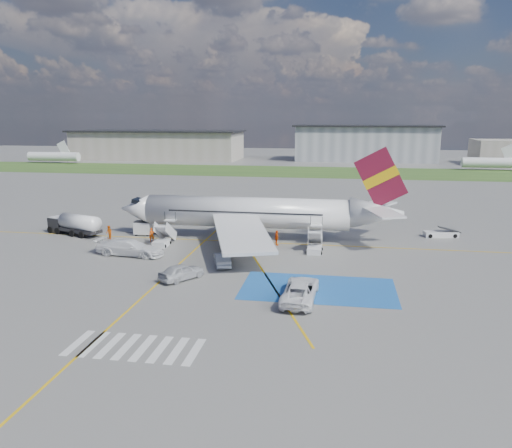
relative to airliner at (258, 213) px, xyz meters
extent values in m
plane|color=#60605E|center=(-1.51, -14.00, -3.39)|extent=(400.00, 400.00, 0.00)
cube|color=#2D4C1E|center=(-1.51, 81.00, -3.39)|extent=(400.00, 30.00, 0.01)
cube|color=gold|center=(-1.51, -2.00, -3.39)|extent=(120.00, 0.20, 0.01)
cube|color=gold|center=(-6.51, -24.00, -3.39)|extent=(0.20, 60.00, 0.01)
cube|color=gold|center=(-1.51, -2.00, -3.39)|extent=(20.71, 56.45, 0.01)
cube|color=#1B56A5|center=(8.49, -18.00, -3.39)|extent=(14.00, 8.00, 0.01)
cube|color=silver|center=(-7.51, -32.00, -3.39)|extent=(0.60, 4.00, 0.01)
cube|color=silver|center=(-6.31, -32.00, -3.39)|extent=(0.60, 4.00, 0.01)
cube|color=silver|center=(-5.11, -32.00, -3.39)|extent=(0.60, 4.00, 0.01)
cube|color=silver|center=(-3.91, -32.00, -3.39)|extent=(0.60, 4.00, 0.01)
cube|color=silver|center=(-2.71, -32.00, -3.39)|extent=(0.60, 4.00, 0.01)
cube|color=silver|center=(-1.51, -32.00, -3.39)|extent=(0.60, 4.00, 0.01)
cube|color=silver|center=(-0.31, -32.00, -3.39)|extent=(0.60, 4.00, 0.01)
cube|color=silver|center=(0.89, -32.00, -3.39)|extent=(0.60, 4.00, 0.01)
cube|color=gray|center=(-56.51, 116.00, 1.61)|extent=(60.00, 22.00, 10.00)
cube|color=gray|center=(18.49, 121.00, 2.61)|extent=(48.00, 18.00, 12.00)
cylinder|color=silver|center=(-1.51, 0.00, 0.01)|extent=(26.00, 3.90, 3.90)
cone|color=silver|center=(-16.51, 0.00, 0.01)|extent=(4.00, 3.90, 3.90)
cube|color=black|center=(-15.91, 0.00, 1.06)|extent=(1.67, 1.90, 0.82)
cone|color=silver|center=(14.69, 0.00, 0.41)|extent=(6.50, 3.90, 3.90)
cube|color=silver|center=(-0.51, -8.50, -0.59)|extent=(9.86, 15.95, 1.40)
cube|color=silver|center=(-0.51, 8.50, -0.59)|extent=(9.86, 15.95, 1.40)
cylinder|color=#38383A|center=(-1.51, -5.60, -1.99)|extent=(3.40, 2.10, 2.10)
cylinder|color=#38383A|center=(-1.51, 5.60, -1.99)|extent=(3.40, 2.10, 2.10)
cube|color=maroon|center=(14.99, 0.00, 4.81)|extent=(6.62, 0.30, 7.45)
cube|color=#D0A10B|center=(14.99, 0.00, 4.81)|extent=(4.36, 0.40, 3.08)
cube|color=silver|center=(15.29, -3.20, 1.11)|extent=(4.73, 5.95, 0.49)
cube|color=silver|center=(15.29, 3.20, 1.11)|extent=(4.73, 5.95, 0.49)
cube|color=black|center=(-1.51, -1.96, 0.36)|extent=(19.50, 0.04, 0.18)
cube|color=black|center=(-1.51, 1.96, 0.36)|extent=(19.50, 0.04, 0.18)
cube|color=silver|center=(-11.01, -4.15, -1.94)|extent=(1.40, 3.73, 2.32)
cube|color=silver|center=(-11.01, -2.25, -0.89)|extent=(1.40, 1.00, 0.12)
cylinder|color=black|center=(-11.71, -2.25, -0.34)|extent=(0.06, 0.06, 1.10)
cylinder|color=black|center=(-10.31, -2.25, -0.34)|extent=(0.06, 0.06, 1.10)
cube|color=silver|center=(-11.01, -5.75, -3.04)|extent=(1.60, 2.40, 0.70)
cube|color=silver|center=(7.49, -4.15, -1.94)|extent=(1.40, 3.73, 2.32)
cube|color=silver|center=(7.49, -2.25, -0.89)|extent=(1.40, 1.00, 0.12)
cylinder|color=black|center=(6.79, -2.25, -0.34)|extent=(0.06, 0.06, 1.10)
cylinder|color=black|center=(8.19, -2.25, -0.34)|extent=(0.06, 0.06, 1.10)
cube|color=silver|center=(7.49, -5.75, -3.04)|extent=(1.60, 2.40, 0.70)
cube|color=black|center=(-27.38, -0.81, -2.37)|extent=(2.62, 2.62, 2.04)
cylinder|color=silver|center=(-23.46, -2.25, -1.62)|extent=(6.38, 4.01, 2.04)
cube|color=black|center=(-23.46, -2.25, -2.64)|extent=(6.38, 4.01, 0.44)
cube|color=silver|center=(-15.39, -0.57, -2.43)|extent=(2.26, 1.36, 1.58)
cube|color=black|center=(-15.39, -0.57, -1.58)|extent=(2.15, 1.25, 0.14)
cube|color=silver|center=(23.41, 4.93, -3.03)|extent=(4.49, 2.17, 0.72)
cube|color=black|center=(24.46, 5.11, -2.41)|extent=(2.95, 1.55, 0.80)
imported|color=#B1B3B8|center=(-4.63, -17.55, -2.60)|extent=(4.19, 4.91, 1.59)
imported|color=#AEB0B5|center=(-1.84, -12.37, -2.68)|extent=(2.83, 4.61, 1.43)
imported|color=white|center=(7.08, -20.91, -2.28)|extent=(2.96, 6.02, 2.22)
imported|color=white|center=(-13.10, -10.19, -2.20)|extent=(6.31, 3.14, 2.38)
imported|color=#FF5D0D|center=(-12.92, -3.90, -2.51)|extent=(0.76, 0.63, 1.77)
imported|color=#E45E0C|center=(-18.82, -3.50, -2.51)|extent=(1.09, 1.07, 1.77)
imported|color=#F95D0D|center=(2.77, -2.98, -2.46)|extent=(0.82, 1.18, 1.86)
camera|label=1|loc=(10.08, -61.65, 12.02)|focal=35.00mm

